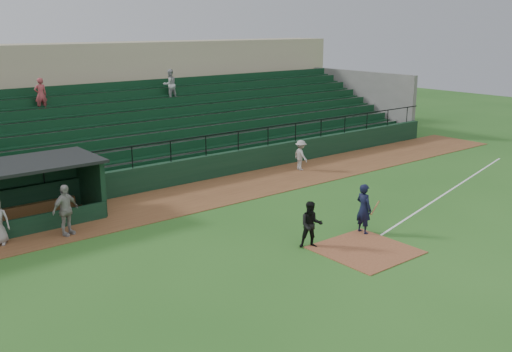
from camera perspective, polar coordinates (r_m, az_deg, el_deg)
ground at (r=20.87m, az=8.68°, el=-6.47°), size 90.00×90.00×0.00m
warning_track at (r=26.60m, az=-4.05°, el=-1.59°), size 40.00×4.00×0.03m
home_plate_dirt at (r=20.26m, az=10.77°, el=-7.20°), size 3.00×3.00×0.03m
foul_line at (r=27.63m, az=18.18°, el=-1.71°), size 17.49×4.44×0.01m
stadium_structure at (r=33.25m, az=-12.51°, el=5.46°), size 38.00×13.08×6.40m
batter_at_plate at (r=21.55m, az=10.64°, el=-3.21°), size 1.05×0.73×1.89m
umpire at (r=19.95m, az=5.49°, el=-4.84°), size 1.02×0.98×1.66m
runner at (r=30.41m, az=4.46°, el=2.08°), size 0.76×1.12×1.60m
dugout_player_a at (r=22.03m, az=-18.37°, el=-3.22°), size 1.21×0.81×1.90m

